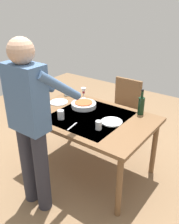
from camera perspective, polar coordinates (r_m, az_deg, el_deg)
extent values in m
plane|color=#846647|center=(3.16, 0.00, -13.01)|extent=(6.00, 6.00, 0.00)
cube|color=brown|center=(2.77, 0.00, -1.31)|extent=(1.43, 0.95, 0.04)
cube|color=beige|center=(2.76, 0.00, -0.97)|extent=(0.79, 0.81, 0.00)
cylinder|color=brown|center=(3.01, 14.78, -8.05)|extent=(0.06, 0.06, 0.70)
cylinder|color=brown|center=(3.58, -4.44, -1.44)|extent=(0.06, 0.06, 0.70)
cylinder|color=brown|center=(2.41, 6.90, -16.95)|extent=(0.06, 0.06, 0.70)
cylinder|color=brown|center=(3.10, -14.29, -6.89)|extent=(0.06, 0.06, 0.70)
cube|color=#523019|center=(3.49, 7.25, -0.49)|extent=(0.40, 0.40, 0.04)
cube|color=brown|center=(3.54, 8.92, 4.11)|extent=(0.40, 0.04, 0.45)
cylinder|color=brown|center=(3.66, 10.69, -3.40)|extent=(0.04, 0.04, 0.43)
cylinder|color=brown|center=(3.80, 6.12, -1.96)|extent=(0.04, 0.04, 0.43)
cylinder|color=brown|center=(3.40, 8.10, -5.67)|extent=(0.04, 0.04, 0.43)
cylinder|color=brown|center=(3.54, 3.28, -4.02)|extent=(0.04, 0.04, 0.43)
cylinder|color=#2D2D38|center=(2.58, -14.10, -11.71)|extent=(0.14, 0.14, 0.88)
cylinder|color=#2D2D38|center=(2.46, -10.98, -13.54)|extent=(0.14, 0.14, 0.88)
cube|color=#47668E|center=(2.15, -14.44, 3.12)|extent=(0.36, 0.20, 0.60)
sphere|color=tan|center=(2.04, -15.69, 13.53)|extent=(0.22, 0.22, 0.22)
cylinder|color=#47668E|center=(2.39, -12.96, 7.45)|extent=(0.08, 0.52, 0.40)
cylinder|color=#47668E|center=(2.16, -6.89, 5.92)|extent=(0.08, 0.52, 0.40)
cylinder|color=black|center=(2.83, 11.90, 1.38)|extent=(0.07, 0.07, 0.20)
cylinder|color=black|center=(2.77, 12.16, 4.01)|extent=(0.03, 0.03, 0.08)
cylinder|color=black|center=(2.76, 12.25, 4.94)|extent=(0.03, 0.03, 0.02)
cylinder|color=white|center=(3.23, -1.37, 3.16)|extent=(0.06, 0.06, 0.01)
cylinder|color=white|center=(3.21, -1.38, 3.79)|extent=(0.01, 0.01, 0.07)
cone|color=white|center=(3.18, -1.39, 5.00)|extent=(0.07, 0.07, 0.07)
cylinder|color=maroon|center=(3.19, -1.39, 4.62)|extent=(0.03, 0.03, 0.03)
cylinder|color=white|center=(2.90, -12.21, -0.18)|extent=(0.06, 0.06, 0.01)
cylinder|color=white|center=(2.88, -12.28, 0.50)|extent=(0.01, 0.01, 0.07)
cone|color=white|center=(2.85, -12.41, 1.82)|extent=(0.07, 0.07, 0.07)
cylinder|color=maroon|center=(2.86, -12.37, 1.41)|extent=(0.03, 0.03, 0.03)
cylinder|color=silver|center=(3.34, -5.26, 4.66)|extent=(0.07, 0.07, 0.09)
cylinder|color=silver|center=(2.48, 2.13, -3.08)|extent=(0.06, 0.06, 0.09)
cylinder|color=silver|center=(2.70, -6.69, -0.61)|extent=(0.07, 0.07, 0.10)
cylinder|color=silver|center=(2.97, -1.36, 1.64)|extent=(0.30, 0.30, 0.05)
cylinder|color=#C6562D|center=(2.96, -1.36, 2.05)|extent=(0.22, 0.22, 0.03)
cylinder|color=silver|center=(3.13, -7.18, 2.29)|extent=(0.23, 0.23, 0.01)
cylinder|color=silver|center=(2.64, 5.19, -2.26)|extent=(0.23, 0.23, 0.01)
cube|color=silver|center=(2.55, -4.11, -3.30)|extent=(0.04, 0.18, 0.00)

